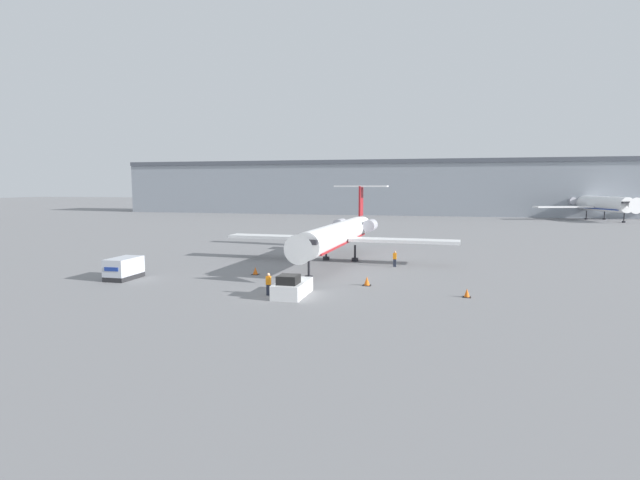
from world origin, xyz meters
TOP-DOWN VIEW (x-y plane):
  - ground_plane at (0.00, 0.00)m, footprint 600.00×600.00m
  - terminal_building at (0.00, 120.00)m, footprint 180.00×16.80m
  - airplane_main at (0.59, 19.14)m, footprint 27.63×29.42m
  - pushback_tug at (0.55, 0.29)m, footprint 2.27×4.78m
  - luggage_cart at (-17.25, 3.45)m, footprint 2.08×3.80m
  - worker_near_tug at (-1.36, -0.03)m, footprint 0.40×0.26m
  - worker_by_wing at (7.34, 16.93)m, footprint 0.40×0.25m
  - traffic_cone_left at (-5.87, 8.70)m, footprint 0.71×0.71m
  - traffic_cone_right at (5.87, 5.87)m, footprint 0.73×0.73m
  - traffic_cone_mid at (14.38, 3.05)m, footprint 0.63×0.63m
  - airplane_parked_far_left at (52.08, 106.24)m, footprint 33.14×28.56m

SIDE VIEW (x-z plane):
  - ground_plane at x=0.00m, z-range 0.00..0.00m
  - traffic_cone_mid at x=14.38m, z-range -0.02..0.69m
  - traffic_cone_left at x=-5.87m, z-range -0.02..0.75m
  - traffic_cone_right at x=5.87m, z-range -0.02..0.80m
  - pushback_tug at x=0.55m, z-range -0.24..1.63m
  - worker_by_wing at x=7.34m, z-range 0.05..1.83m
  - worker_near_tug at x=-1.36m, z-range 0.05..1.90m
  - luggage_cart at x=-17.25m, z-range 0.00..2.07m
  - airplane_main at x=0.59m, z-range -1.17..7.78m
  - airplane_parked_far_left at x=52.08m, z-range -1.39..9.89m
  - terminal_building at x=0.00m, z-range 0.03..16.75m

